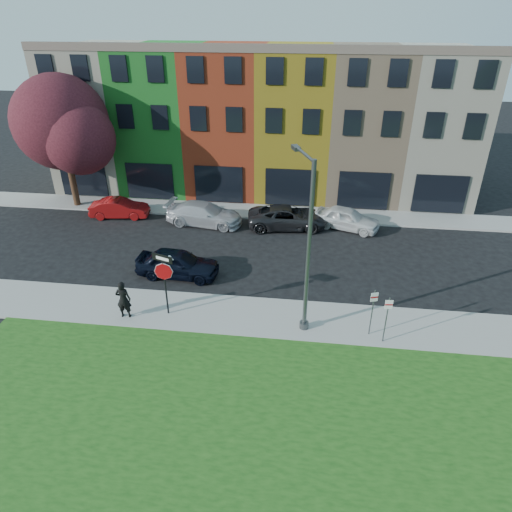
# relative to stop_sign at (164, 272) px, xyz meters

# --- Properties ---
(ground) EXTENTS (120.00, 120.00, 0.00)m
(ground) POSITION_rel_stop_sign_xyz_m (4.75, -2.70, -2.31)
(ground) COLOR black
(ground) RESTS_ON ground
(sidewalk_near) EXTENTS (40.00, 3.00, 0.12)m
(sidewalk_near) POSITION_rel_stop_sign_xyz_m (6.75, 0.30, -2.25)
(sidewalk_near) COLOR gray
(sidewalk_near) RESTS_ON ground
(sidewalk_far) EXTENTS (40.00, 2.40, 0.12)m
(sidewalk_far) POSITION_rel_stop_sign_xyz_m (1.75, 12.30, -2.25)
(sidewalk_far) COLOR gray
(sidewalk_far) RESTS_ON ground
(rowhouse_block) EXTENTS (30.00, 10.12, 10.00)m
(rowhouse_block) POSITION_rel_stop_sign_xyz_m (2.25, 18.49, 2.68)
(rowhouse_block) COLOR beige
(rowhouse_block) RESTS_ON ground
(stop_sign) EXTENTS (1.00, 0.39, 3.07)m
(stop_sign) POSITION_rel_stop_sign_xyz_m (0.00, 0.00, 0.00)
(stop_sign) COLOR black
(stop_sign) RESTS_ON sidewalk_near
(man) EXTENTS (0.74, 0.55, 1.83)m
(man) POSITION_rel_stop_sign_xyz_m (-1.85, -0.46, -1.27)
(man) COLOR black
(man) RESTS_ON sidewalk_near
(sedan_near) EXTENTS (2.16, 4.49, 1.47)m
(sedan_near) POSITION_rel_stop_sign_xyz_m (-0.50, 3.51, -1.57)
(sedan_near) COLOR black
(sedan_near) RESTS_ON ground
(parked_car_red) EXTENTS (2.26, 4.17, 1.27)m
(parked_car_red) POSITION_rel_stop_sign_xyz_m (-6.45, 10.40, -1.68)
(parked_car_red) COLOR maroon
(parked_car_red) RESTS_ON ground
(parked_car_silver) EXTENTS (3.08, 5.38, 1.43)m
(parked_car_silver) POSITION_rel_stop_sign_xyz_m (-0.55, 10.00, -1.59)
(parked_car_silver) COLOR #AFB0B4
(parked_car_silver) RESTS_ON ground
(parked_car_dark) EXTENTS (3.50, 5.58, 1.40)m
(parked_car_dark) POSITION_rel_stop_sign_xyz_m (4.83, 10.20, -1.61)
(parked_car_dark) COLOR black
(parked_car_dark) RESTS_ON ground
(parked_car_white) EXTENTS (4.24, 5.15, 1.40)m
(parked_car_white) POSITION_rel_stop_sign_xyz_m (8.59, 10.48, -1.61)
(parked_car_white) COLOR silver
(parked_car_white) RESTS_ON ground
(street_lamp) EXTENTS (1.17, 2.46, 7.59)m
(street_lamp) POSITION_rel_stop_sign_xyz_m (6.16, -0.09, 1.64)
(street_lamp) COLOR #4A4D50
(street_lamp) RESTS_ON sidewalk_near
(parking_sign_a) EXTENTS (0.32, 0.10, 2.20)m
(parking_sign_a) POSITION_rel_stop_sign_xyz_m (9.58, -0.81, -0.82)
(parking_sign_a) COLOR #4A4D50
(parking_sign_a) RESTS_ON sidewalk_near
(parking_sign_b) EXTENTS (0.31, 0.14, 2.24)m
(parking_sign_b) POSITION_rel_stop_sign_xyz_m (9.05, -0.38, -0.80)
(parking_sign_b) COLOR #4A4D50
(parking_sign_b) RESTS_ON sidewalk_near
(tree_purple) EXTENTS (7.34, 6.42, 8.80)m
(tree_purple) POSITION_rel_stop_sign_xyz_m (-10.09, 11.89, 3.40)
(tree_purple) COLOR black
(tree_purple) RESTS_ON sidewalk_far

